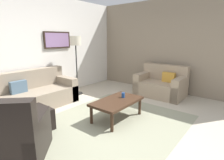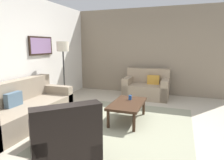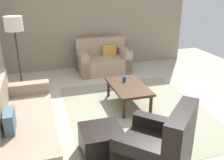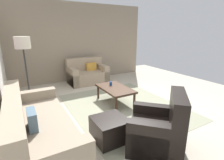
{
  "view_description": "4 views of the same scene",
  "coord_description": "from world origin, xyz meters",
  "px_view_note": "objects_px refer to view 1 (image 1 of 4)",
  "views": [
    {
      "loc": [
        -2.45,
        -2.05,
        1.66
      ],
      "look_at": [
        0.31,
        0.17,
        0.82
      ],
      "focal_mm": 28.73,
      "sensor_mm": 36.0,
      "label": 1
    },
    {
      "loc": [
        -3.59,
        -0.99,
        1.63
      ],
      "look_at": [
        0.37,
        0.42,
        0.87
      ],
      "focal_mm": 31.59,
      "sensor_mm": 36.0,
      "label": 2
    },
    {
      "loc": [
        -3.83,
        1.66,
        2.24
      ],
      "look_at": [
        0.04,
        0.48,
        0.67
      ],
      "focal_mm": 40.0,
      "sensor_mm": 36.0,
      "label": 3
    },
    {
      "loc": [
        -3.28,
        2.2,
        1.83
      ],
      "look_at": [
        0.12,
        0.27,
        0.7
      ],
      "focal_mm": 27.46,
      "sensor_mm": 36.0,
      "label": 4
    }
  ],
  "objects_px": {
    "armchair_leather": "(13,140)",
    "coffee_table": "(117,103)",
    "couch_loveseat": "(162,85)",
    "cup": "(123,95)",
    "framed_artwork": "(57,40)",
    "couch_main": "(26,97)",
    "lamp_standing": "(76,47)",
    "ottoman": "(33,120)"
  },
  "relations": [
    {
      "from": "ottoman",
      "to": "coffee_table",
      "type": "distance_m",
      "value": 1.62
    },
    {
      "from": "ottoman",
      "to": "framed_artwork",
      "type": "height_order",
      "value": "framed_artwork"
    },
    {
      "from": "armchair_leather",
      "to": "framed_artwork",
      "type": "relative_size",
      "value": 1.32
    },
    {
      "from": "couch_loveseat",
      "to": "lamp_standing",
      "type": "relative_size",
      "value": 0.78
    },
    {
      "from": "framed_artwork",
      "to": "armchair_leather",
      "type": "bearing_deg",
      "value": -136.95
    },
    {
      "from": "couch_loveseat",
      "to": "framed_artwork",
      "type": "distance_m",
      "value": 3.32
    },
    {
      "from": "ottoman",
      "to": "lamp_standing",
      "type": "distance_m",
      "value": 2.54
    },
    {
      "from": "coffee_table",
      "to": "cup",
      "type": "xyz_separation_m",
      "value": [
        0.23,
        0.0,
        0.1
      ]
    },
    {
      "from": "armchair_leather",
      "to": "couch_loveseat",
      "type": "bearing_deg",
      "value": -5.09
    },
    {
      "from": "couch_loveseat",
      "to": "ottoman",
      "type": "height_order",
      "value": "couch_loveseat"
    },
    {
      "from": "framed_artwork",
      "to": "coffee_table",
      "type": "bearing_deg",
      "value": -98.42
    },
    {
      "from": "couch_loveseat",
      "to": "coffee_table",
      "type": "distance_m",
      "value": 2.12
    },
    {
      "from": "armchair_leather",
      "to": "ottoman",
      "type": "relative_size",
      "value": 2.02
    },
    {
      "from": "couch_loveseat",
      "to": "cup",
      "type": "relative_size",
      "value": 12.97
    },
    {
      "from": "ottoman",
      "to": "coffee_table",
      "type": "bearing_deg",
      "value": -33.64
    },
    {
      "from": "coffee_table",
      "to": "cup",
      "type": "bearing_deg",
      "value": 0.93
    },
    {
      "from": "cup",
      "to": "ottoman",
      "type": "bearing_deg",
      "value": 150.44
    },
    {
      "from": "ottoman",
      "to": "framed_artwork",
      "type": "xyz_separation_m",
      "value": [
        1.7,
        1.56,
        1.4
      ]
    },
    {
      "from": "couch_loveseat",
      "to": "armchair_leather",
      "type": "height_order",
      "value": "armchair_leather"
    },
    {
      "from": "cup",
      "to": "framed_artwork",
      "type": "distance_m",
      "value": 2.7
    },
    {
      "from": "armchair_leather",
      "to": "cup",
      "type": "distance_m",
      "value": 2.18
    },
    {
      "from": "couch_main",
      "to": "cup",
      "type": "relative_size",
      "value": 22.19
    },
    {
      "from": "couch_loveseat",
      "to": "ottoman",
      "type": "relative_size",
      "value": 2.39
    },
    {
      "from": "couch_main",
      "to": "framed_artwork",
      "type": "bearing_deg",
      "value": 18.21
    },
    {
      "from": "couch_loveseat",
      "to": "armchair_leather",
      "type": "distance_m",
      "value": 4.06
    },
    {
      "from": "framed_artwork",
      "to": "couch_main",
      "type": "bearing_deg",
      "value": -161.79
    },
    {
      "from": "couch_loveseat",
      "to": "coffee_table",
      "type": "xyz_separation_m",
      "value": [
        -2.12,
        0.05,
        0.06
      ]
    },
    {
      "from": "lamp_standing",
      "to": "armchair_leather",
      "type": "bearing_deg",
      "value": -147.07
    },
    {
      "from": "ottoman",
      "to": "framed_artwork",
      "type": "relative_size",
      "value": 0.65
    },
    {
      "from": "framed_artwork",
      "to": "couch_loveseat",
      "type": "bearing_deg",
      "value": -55.0
    },
    {
      "from": "couch_loveseat",
      "to": "armchair_leather",
      "type": "xyz_separation_m",
      "value": [
        -4.05,
        0.36,
        0.01
      ]
    },
    {
      "from": "lamp_standing",
      "to": "framed_artwork",
      "type": "bearing_deg",
      "value": 118.15
    },
    {
      "from": "armchair_leather",
      "to": "lamp_standing",
      "type": "relative_size",
      "value": 0.66
    },
    {
      "from": "ottoman",
      "to": "lamp_standing",
      "type": "xyz_separation_m",
      "value": [
        1.96,
        1.07,
        1.21
      ]
    },
    {
      "from": "couch_main",
      "to": "coffee_table",
      "type": "bearing_deg",
      "value": -65.94
    },
    {
      "from": "couch_main",
      "to": "couch_loveseat",
      "type": "height_order",
      "value": "same"
    },
    {
      "from": "couch_loveseat",
      "to": "cup",
      "type": "distance_m",
      "value": 1.9
    },
    {
      "from": "couch_main",
      "to": "couch_loveseat",
      "type": "xyz_separation_m",
      "value": [
        3.02,
        -2.08,
        0.0
      ]
    },
    {
      "from": "framed_artwork",
      "to": "cup",
      "type": "bearing_deg",
      "value": -93.22
    },
    {
      "from": "armchair_leather",
      "to": "coffee_table",
      "type": "xyz_separation_m",
      "value": [
        1.93,
        -0.31,
        0.05
      ]
    },
    {
      "from": "couch_main",
      "to": "cup",
      "type": "xyz_separation_m",
      "value": [
        1.13,
        -2.03,
        0.17
      ]
    },
    {
      "from": "coffee_table",
      "to": "framed_artwork",
      "type": "relative_size",
      "value": 1.28
    }
  ]
}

